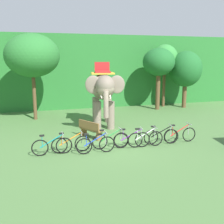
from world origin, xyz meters
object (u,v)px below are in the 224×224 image
object	(u,v)px
bike_purple	(132,139)
bike_white	(145,139)
tree_center_right	(165,60)
bike_black	(161,136)
wooden_bench	(90,129)
bike_orange	(71,144)
tree_far_left	(186,69)
bike_blue	(96,145)
elephant	(103,90)
tree_center	(159,63)
bike_red	(180,135)
tree_center_left	(32,56)
bike_green	(111,140)
bike_teal	(52,146)

from	to	relation	value
bike_purple	bike_white	distance (m)	0.66
tree_center_right	bike_black	world-z (taller)	tree_center_right
bike_white	wooden_bench	bearing A→B (deg)	134.46
bike_orange	tree_far_left	bearing A→B (deg)	37.84
bike_orange	bike_blue	distance (m)	1.07
bike_orange	bike_black	xyz separation A→B (m)	(4.26, -0.09, 0.00)
elephant	tree_center	bearing A→B (deg)	36.43
bike_orange	wooden_bench	xyz separation A→B (m)	(1.29, 1.90, 0.09)
bike_black	wooden_bench	size ratio (longest dim) A/B	1.12
tree_center	bike_red	bearing A→B (deg)	-109.32
tree_center_left	wooden_bench	bearing A→B (deg)	-64.65
tree_center_left	bike_green	distance (m)	8.69
tree_center_right	bike_red	bearing A→B (deg)	-113.05
bike_orange	bike_red	size ratio (longest dim) A/B	1.00
bike_purple	elephant	bearing A→B (deg)	92.48
tree_center_left	bike_blue	xyz separation A→B (m)	(2.22, -7.64, -3.77)
tree_center_right	bike_purple	distance (m)	11.87
elephant	bike_black	distance (m)	4.77
elephant	bike_orange	bearing A→B (deg)	-122.70
tree_center	bike_teal	xyz separation A→B (m)	(-8.94, -8.15, -3.26)
bike_blue	bike_white	distance (m)	2.41
elephant	bike_green	bearing A→B (deg)	-100.92
bike_black	bike_orange	bearing A→B (deg)	178.75
bike_orange	wooden_bench	world-z (taller)	bike_orange
tree_far_left	bike_black	world-z (taller)	tree_far_left
bike_teal	bike_white	world-z (taller)	same
tree_center	bike_blue	xyz separation A→B (m)	(-7.14, -8.51, -3.26)
bike_green	bike_white	xyz separation A→B (m)	(1.60, -0.25, 0.00)
tree_far_left	bike_blue	world-z (taller)	tree_far_left
bike_white	tree_center_right	bearing A→B (deg)	58.30
tree_center_left	bike_blue	world-z (taller)	tree_center_left
elephant	bike_green	xyz separation A→B (m)	(-0.77, -3.97, -1.82)
tree_center_left	tree_center	bearing A→B (deg)	5.29
tree_center_left	bike_orange	world-z (taller)	tree_center_left
bike_white	bike_teal	bearing A→B (deg)	177.53
tree_center	tree_center_right	xyz separation A→B (m)	(1.07, 1.06, 0.22)
tree_center_left	elephant	size ratio (longest dim) A/B	1.31
elephant	bike_black	xyz separation A→B (m)	(1.71, -4.07, -1.82)
tree_center	tree_center_left	bearing A→B (deg)	-174.71
tree_center_right	bike_teal	distance (m)	14.04
elephant	bike_red	distance (m)	5.23
tree_center	wooden_bench	bearing A→B (deg)	-137.82
bike_black	wooden_bench	world-z (taller)	bike_black
bike_green	tree_center_right	bearing A→B (deg)	51.01
bike_black	bike_red	distance (m)	0.99
elephant	bike_orange	size ratio (longest dim) A/B	2.48
bike_teal	wooden_bench	distance (m)	2.87
tree_center	bike_green	world-z (taller)	tree_center
tree_center_left	bike_green	xyz separation A→B (m)	(3.02, -7.22, -3.77)
bike_black	bike_teal	bearing A→B (deg)	179.63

